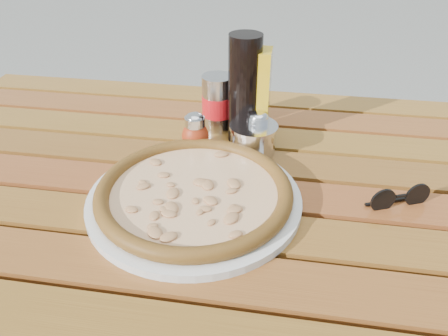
% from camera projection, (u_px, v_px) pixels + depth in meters
% --- Properties ---
extents(table, '(1.40, 0.90, 0.75)m').
position_uv_depth(table, '(222.00, 221.00, 0.82)').
color(table, '#3B1C0D').
rests_on(table, ground).
extents(plate, '(0.45, 0.45, 0.01)m').
position_uv_depth(plate, '(195.00, 199.00, 0.74)').
color(plate, silver).
rests_on(plate, table).
extents(pizza, '(0.43, 0.43, 0.03)m').
position_uv_depth(pizza, '(194.00, 191.00, 0.73)').
color(pizza, '#FFE4B6').
rests_on(pizza, plate).
extents(pepper_shaker, '(0.07, 0.07, 0.08)m').
position_uv_depth(pepper_shaker, '(195.00, 133.00, 0.87)').
color(pepper_shaker, '#A73113').
rests_on(pepper_shaker, table).
extents(oregano_shaker, '(0.06, 0.06, 0.08)m').
position_uv_depth(oregano_shaker, '(258.00, 131.00, 0.87)').
color(oregano_shaker, '#323B17').
rests_on(oregano_shaker, table).
extents(dark_bottle, '(0.07, 0.07, 0.22)m').
position_uv_depth(dark_bottle, '(245.00, 90.00, 0.87)').
color(dark_bottle, black).
rests_on(dark_bottle, table).
extents(soda_can, '(0.08, 0.08, 0.12)m').
position_uv_depth(soda_can, '(218.00, 103.00, 0.94)').
color(soda_can, silver).
rests_on(soda_can, table).
extents(olive_oil_cruet, '(0.06, 0.06, 0.21)m').
position_uv_depth(olive_oil_cruet, '(256.00, 95.00, 0.88)').
color(olive_oil_cruet, gold).
rests_on(olive_oil_cruet, table).
extents(parmesan_tin, '(0.13, 0.13, 0.07)m').
position_uv_depth(parmesan_tin, '(253.00, 138.00, 0.87)').
color(parmesan_tin, silver).
rests_on(parmesan_tin, table).
extents(sunglasses, '(0.11, 0.06, 0.04)m').
position_uv_depth(sunglasses, '(399.00, 198.00, 0.73)').
color(sunglasses, black).
rests_on(sunglasses, table).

